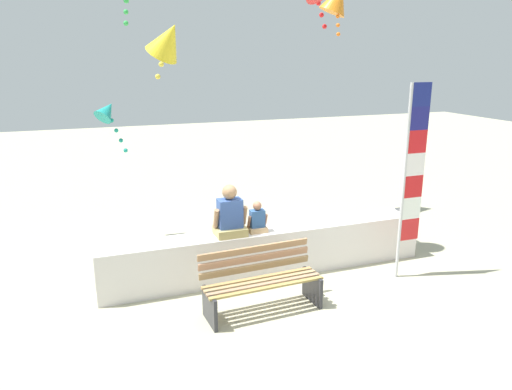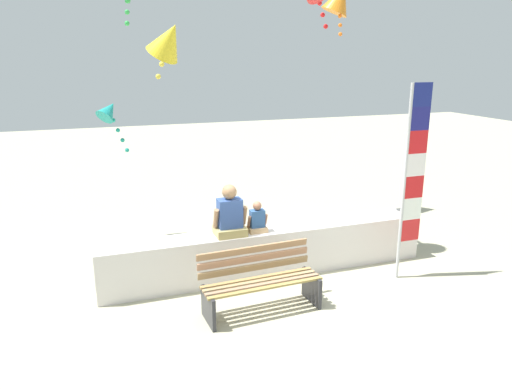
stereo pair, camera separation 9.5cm
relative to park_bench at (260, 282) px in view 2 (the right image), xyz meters
name	(u,v)px [view 2 (the right image)]	position (x,y,z in m)	size (l,w,h in m)	color
ground_plane	(289,297)	(0.55, 0.20, -0.42)	(40.00, 40.00, 0.00)	#AFAB8D
seawall_ledge	(269,251)	(0.55, 1.08, -0.03)	(5.49, 0.53, 0.78)	silver
park_bench	(260,282)	(0.00, 0.00, 0.00)	(1.72, 0.69, 0.88)	#9E8447
person_adult	(230,216)	(-0.12, 1.04, 0.68)	(0.53, 0.39, 0.82)	tan
person_child	(257,220)	(0.33, 1.04, 0.56)	(0.33, 0.24, 0.50)	tan
flag_banner	(412,172)	(2.59, 0.24, 1.34)	(0.38, 0.05, 3.12)	#B7B7BC
kite_yellow	(168,40)	(-0.79, 1.98, 3.31)	(0.89, 0.90, 0.95)	yellow
kite_teal	(109,111)	(-1.67, 3.73, 2.08)	(0.61, 0.64, 1.01)	teal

